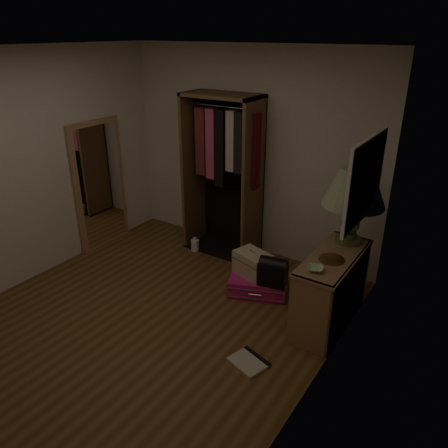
{
  "coord_description": "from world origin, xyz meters",
  "views": [
    {
      "loc": [
        2.69,
        -2.66,
        2.74
      ],
      "look_at": [
        0.3,
        0.95,
        0.8
      ],
      "focal_mm": 35.0,
      "sensor_mm": 36.0,
      "label": 1
    }
  ],
  "objects": [
    {
      "name": "ground",
      "position": [
        0.0,
        0.0,
        0.0
      ],
      "size": [
        4.0,
        4.0,
        0.0
      ],
      "primitive_type": "plane",
      "color": "brown",
      "rests_on": "ground"
    },
    {
      "name": "room_walls",
      "position": [
        0.08,
        0.04,
        1.5
      ],
      "size": [
        3.52,
        4.02,
        2.6
      ],
      "color": "silver",
      "rests_on": "ground"
    },
    {
      "name": "console_bookshelf",
      "position": [
        1.53,
        1.04,
        0.39
      ],
      "size": [
        0.42,
        1.12,
        0.75
      ],
      "color": "olive",
      "rests_on": "ground"
    },
    {
      "name": "open_wardrobe",
      "position": [
        -0.22,
        1.77,
        1.21
      ],
      "size": [
        0.99,
        0.5,
        2.05
      ],
      "color": "brown",
      "rests_on": "ground"
    },
    {
      "name": "floor_mirror",
      "position": [
        -1.7,
        1.0,
        0.85
      ],
      "size": [
        0.06,
        0.8,
        1.7
      ],
      "color": "#A78151",
      "rests_on": "ground"
    },
    {
      "name": "pink_suitcase",
      "position": [
        0.67,
        1.08,
        0.1
      ],
      "size": [
        0.77,
        0.67,
        0.2
      ],
      "rotation": [
        0.0,
        0.0,
        0.39
      ],
      "color": "#C41874",
      "rests_on": "ground"
    },
    {
      "name": "train_case",
      "position": [
        0.6,
        1.09,
        0.33
      ],
      "size": [
        0.47,
        0.38,
        0.29
      ],
      "rotation": [
        0.0,
        0.0,
        -0.28
      ],
      "color": "#BAAE8E",
      "rests_on": "pink_suitcase"
    },
    {
      "name": "black_bag",
      "position": [
        0.88,
        1.03,
        0.36
      ],
      "size": [
        0.33,
        0.25,
        0.32
      ],
      "rotation": [
        0.0,
        0.0,
        0.21
      ],
      "color": "black",
      "rests_on": "pink_suitcase"
    },
    {
      "name": "table_lamp",
      "position": [
        1.54,
        1.38,
        1.32
      ],
      "size": [
        0.71,
        0.71,
        0.77
      ],
      "rotation": [
        0.0,
        0.0,
        0.16
      ],
      "color": "#4C5629",
      "rests_on": "console_bookshelf"
    },
    {
      "name": "brass_tray",
      "position": [
        1.54,
        0.91,
        0.76
      ],
      "size": [
        0.25,
        0.25,
        0.01
      ],
      "rotation": [
        0.0,
        0.0,
        0.05
      ],
      "color": "#9F753D",
      "rests_on": "console_bookshelf"
    },
    {
      "name": "ceramic_bowl",
      "position": [
        1.49,
        0.64,
        0.77
      ],
      "size": [
        0.19,
        0.19,
        0.04
      ],
      "primitive_type": "imported",
      "rotation": [
        0.0,
        0.0,
        0.32
      ],
      "color": "#B1D4B4",
      "rests_on": "console_bookshelf"
    },
    {
      "name": "white_jug",
      "position": [
        -0.53,
        1.5,
        0.08
      ],
      "size": [
        0.13,
        0.13,
        0.19
      ],
      "rotation": [
        0.0,
        0.0,
        -0.28
      ],
      "color": "white",
      "rests_on": "ground"
    },
    {
      "name": "floor_book",
      "position": [
        1.19,
        0.02,
        0.01
      ],
      "size": [
        0.38,
        0.34,
        0.03
      ],
      "rotation": [
        0.0,
        0.0,
        -0.3
      ],
      "color": "beige",
      "rests_on": "ground"
    }
  ]
}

